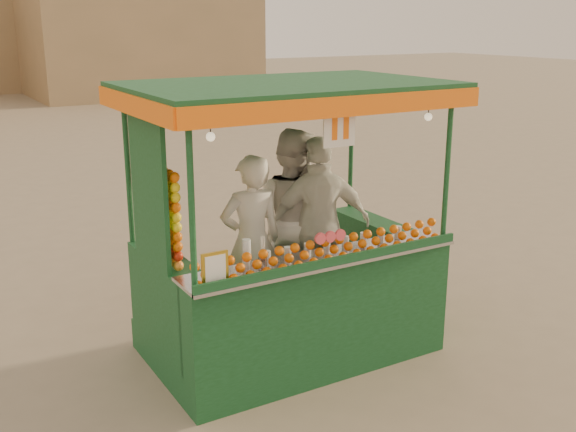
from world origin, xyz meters
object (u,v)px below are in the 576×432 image
juice_cart (287,273)px  vendor_middle (292,218)px  vendor_left (251,242)px  vendor_right (320,226)px

juice_cart → vendor_middle: bearing=55.6°
juice_cart → vendor_left: 0.44m
vendor_middle → vendor_right: bearing=167.9°
vendor_middle → vendor_right: (0.13, -0.31, -0.02)m
vendor_left → vendor_right: size_ratio=0.94×
vendor_left → vendor_middle: (0.59, 0.26, 0.08)m
vendor_middle → vendor_right: size_ratio=1.03×
juice_cart → vendor_middle: juice_cart is taller
juice_cart → vendor_right: bearing=21.6°
juice_cart → vendor_right: juice_cart is taller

